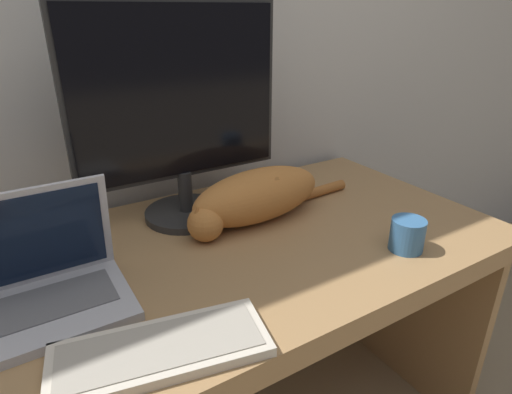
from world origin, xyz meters
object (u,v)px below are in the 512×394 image
object	(u,v)px
cat	(256,196)
coffee_mug	(407,235)
monitor	(179,113)
laptop	(42,287)
external_keyboard	(161,350)

from	to	relation	value
cat	coffee_mug	world-z (taller)	cat
monitor	cat	size ratio (longest dim) A/B	0.99
laptop	external_keyboard	bearing A→B (deg)	-57.79
monitor	external_keyboard	xyz separation A→B (m)	(-0.26, -0.49, -0.29)
monitor	laptop	world-z (taller)	monitor
external_keyboard	cat	distance (m)	0.55
monitor	external_keyboard	distance (m)	0.62
external_keyboard	cat	size ratio (longest dim) A/B	0.67
monitor	external_keyboard	bearing A→B (deg)	-117.69
laptop	external_keyboard	distance (m)	0.29
external_keyboard	cat	world-z (taller)	cat
monitor	external_keyboard	size ratio (longest dim) A/B	1.47
monitor	laptop	distance (m)	0.54
monitor	external_keyboard	world-z (taller)	monitor
laptop	coffee_mug	distance (m)	0.83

